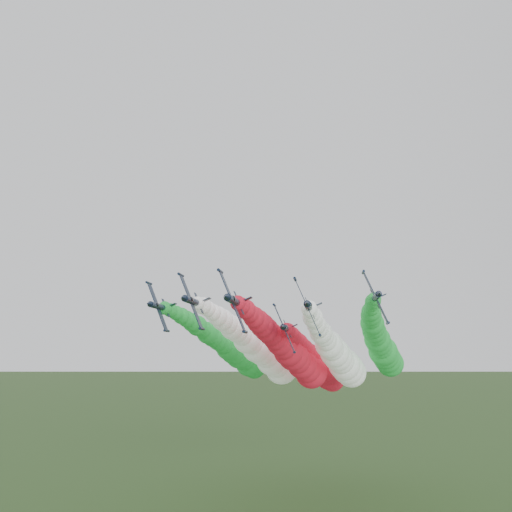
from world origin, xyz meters
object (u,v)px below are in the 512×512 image
at_px(jet_inner_right, 339,357).
at_px(jet_outer_left, 232,351).
at_px(jet_lead, 293,355).
at_px(jet_outer_right, 382,346).
at_px(jet_trail, 319,366).
at_px(jet_inner_left, 262,352).

bearing_deg(jet_inner_right, jet_outer_left, 163.52).
bearing_deg(jet_lead, jet_outer_right, 36.90).
height_order(jet_outer_right, jet_trail, jet_outer_right).
bearing_deg(jet_trail, jet_inner_left, -131.42).
xyz_separation_m(jet_lead, jet_inner_left, (-8.66, 9.48, 0.64)).
xyz_separation_m(jet_lead, jet_inner_right, (11.31, 9.59, -0.57)).
relative_size(jet_inner_right, jet_outer_left, 1.01).
bearing_deg(jet_inner_right, jet_lead, -139.71).
relative_size(jet_inner_left, jet_outer_left, 1.01).
height_order(jet_lead, jet_inner_left, jet_inner_left).
height_order(jet_inner_left, jet_trail, jet_inner_left).
distance_m(jet_lead, jet_outer_right, 28.85).
relative_size(jet_inner_right, jet_outer_right, 1.00).
relative_size(jet_lead, jet_outer_left, 1.01).
height_order(jet_outer_left, jet_trail, jet_outer_left).
relative_size(jet_inner_left, jet_outer_right, 1.01).
distance_m(jet_outer_right, jet_trail, 19.96).
xyz_separation_m(jet_outer_left, jet_trail, (24.37, 7.51, -4.28)).
bearing_deg(jet_outer_left, jet_trail, 17.14).
relative_size(jet_lead, jet_trail, 1.01).
distance_m(jet_outer_left, jet_trail, 25.85).
xyz_separation_m(jet_outer_right, jet_trail, (-17.15, 8.66, -5.41)).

